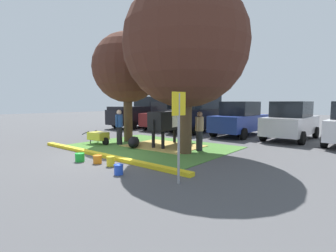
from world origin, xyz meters
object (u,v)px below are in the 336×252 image
object	(u,v)px
suv_black	(198,113)
sedan_blue	(240,119)
bucket_blue	(119,169)
parking_sign	(179,119)
shade_tree_right	(186,45)
cow_holstein	(170,120)
bucket_orange	(97,159)
calf_lying	(134,142)
sedan_red	(169,116)
bucket_green	(80,157)
person_visitor_far	(183,127)
bucket_yellow	(111,161)
pickup_truck_black	(142,113)
person_visitor_near	(119,126)
person_handler	(199,130)
shade_tree_left	(127,68)
sedan_silver	(291,121)
wheelbarrow	(99,136)

from	to	relation	value
suv_black	sedan_blue	xyz separation A→B (m)	(2.96, -0.07, -0.29)
bucket_blue	parking_sign	bearing A→B (deg)	14.16
shade_tree_right	cow_holstein	world-z (taller)	shade_tree_right
bucket_orange	bucket_blue	size ratio (longest dim) A/B	1.07
sedan_blue	parking_sign	bearing A→B (deg)	-74.86
calf_lying	sedan_red	xyz separation A→B (m)	(-3.50, 6.75, 0.75)
bucket_green	sedan_red	bearing A→B (deg)	112.69
person_visitor_far	bucket_yellow	world-z (taller)	person_visitor_far
bucket_blue	pickup_truck_black	distance (m)	13.36
bucket_green	bucket_orange	world-z (taller)	bucket_green
shade_tree_right	sedan_blue	xyz separation A→B (m)	(-0.54, 6.30, -3.12)
person_visitor_near	pickup_truck_black	world-z (taller)	pickup_truck_black
person_visitor_near	bucket_green	size ratio (longest dim) A/B	4.98
bucket_blue	sedan_blue	world-z (taller)	sedan_blue
person_handler	bucket_blue	xyz separation A→B (m)	(0.11, -4.26, -0.71)
calf_lying	bucket_blue	xyz separation A→B (m)	(2.76, -3.12, -0.09)
pickup_truck_black	sedan_red	xyz separation A→B (m)	(2.75, 0.06, -0.13)
cow_holstein	person_handler	world-z (taller)	cow_holstein
cow_holstein	parking_sign	xyz separation A→B (m)	(3.50, -4.02, 0.41)
bucket_orange	bucket_yellow	xyz separation A→B (m)	(0.61, 0.05, 0.02)
person_handler	pickup_truck_black	bearing A→B (deg)	148.07
person_handler	person_visitor_far	size ratio (longest dim) A/B	1.05
calf_lying	sedan_blue	size ratio (longest dim) A/B	0.27
bucket_green	suv_black	bearing A→B (deg)	99.12
calf_lying	suv_black	xyz separation A→B (m)	(-1.00, 6.72, 1.03)
bucket_yellow	suv_black	xyz separation A→B (m)	(-2.84, 9.40, 1.11)
calf_lying	person_handler	distance (m)	2.95
bucket_orange	bucket_blue	xyz separation A→B (m)	(1.53, -0.39, 0.01)
shade_tree_left	suv_black	bearing A→B (deg)	84.78
cow_holstein	person_visitor_far	bearing A→B (deg)	85.43
person_visitor_near	pickup_truck_black	distance (m)	8.40
shade_tree_left	calf_lying	bearing A→B (deg)	-34.13
bucket_blue	sedan_red	size ratio (longest dim) A/B	0.06
person_visitor_far	sedan_red	distance (m)	6.42
bucket_blue	sedan_silver	bearing A→B (deg)	79.05
bucket_yellow	sedan_red	world-z (taller)	sedan_red
pickup_truck_black	sedan_silver	xyz separation A→B (m)	(10.95, 0.20, -0.13)
wheelbarrow	bucket_blue	world-z (taller)	wheelbarrow
cow_holstein	calf_lying	distance (m)	1.90
person_handler	sedan_blue	bearing A→B (deg)	97.14
person_visitor_far	bucket_blue	size ratio (longest dim) A/B	5.45
parking_sign	sedan_blue	distance (m)	9.69
bucket_orange	sedan_silver	bearing A→B (deg)	70.18
calf_lying	parking_sign	size ratio (longest dim) A/B	0.54
shade_tree_left	sedan_blue	xyz separation A→B (m)	(3.48, 5.62, -2.67)
suv_black	person_visitor_far	bearing A→B (deg)	-65.39
shade_tree_right	parking_sign	bearing A→B (deg)	-56.84
person_visitor_near	parking_sign	world-z (taller)	parking_sign
bucket_blue	bucket_yellow	bearing A→B (deg)	154.35
shade_tree_left	suv_black	world-z (taller)	shade_tree_left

